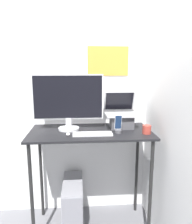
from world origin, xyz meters
TOP-DOWN VIEW (x-y plane):
  - wall_back at (0.00, 0.65)m, footprint 6.00×0.06m
  - wall_side_right at (0.65, 0.00)m, footprint 0.05×6.00m
  - desk at (0.00, 0.28)m, footprint 1.13×0.56m
  - laptop at (0.31, 0.38)m, footprint 0.31×0.30m
  - monitor at (-0.20, 0.35)m, footprint 0.66×0.20m
  - keyboard at (0.01, 0.16)m, footprint 0.35×0.12m
  - mouse at (-0.20, 0.16)m, footprint 0.03×0.05m
  - cell_phone at (0.25, 0.21)m, footprint 0.06×0.06m
  - computer_tower at (-0.18, 0.32)m, footprint 0.20×0.51m
  - mug at (0.50, 0.16)m, footprint 0.08×0.08m

SIDE VIEW (x-z plane):
  - computer_tower at x=-0.18m, z-range 0.00..0.48m
  - desk at x=0.00m, z-range 0.38..1.41m
  - keyboard at x=0.01m, z-range 1.02..1.04m
  - mouse at x=-0.20m, z-range 1.02..1.05m
  - mug at x=0.50m, z-range 1.02..1.10m
  - cell_phone at x=0.25m, z-range 0.99..1.16m
  - laptop at x=0.31m, z-range 0.95..1.30m
  - monitor at x=-0.20m, z-range 1.03..1.55m
  - wall_side_right at x=0.65m, z-range 0.00..2.60m
  - wall_back at x=0.00m, z-range 0.00..2.60m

